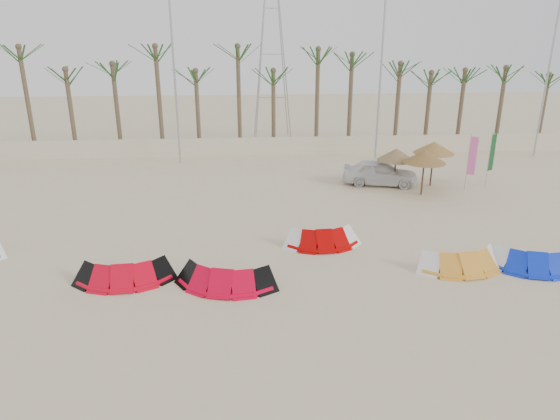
{
  "coord_description": "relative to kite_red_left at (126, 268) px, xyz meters",
  "views": [
    {
      "loc": [
        -1.57,
        -14.73,
        8.76
      ],
      "look_at": [
        0.0,
        6.0,
        1.3
      ],
      "focal_mm": 32.0,
      "sensor_mm": 36.0,
      "label": 1
    }
  ],
  "objects": [
    {
      "name": "lamp_b",
      "position": [
        0.08,
        17.55,
        5.35
      ],
      "size": [
        1.25,
        0.14,
        11.0
      ],
      "color": "#A5A8AD",
      "rests_on": "ground"
    },
    {
      "name": "lamp_d",
      "position": [
        26.08,
        17.55,
        5.35
      ],
      "size": [
        1.25,
        0.14,
        11.0
      ],
      "color": "#A5A8AD",
      "rests_on": "ground"
    },
    {
      "name": "lamp_c",
      "position": [
        14.08,
        17.55,
        5.35
      ],
      "size": [
        1.25,
        0.14,
        11.0
      ],
      "color": "#A5A8AD",
      "rests_on": "ground"
    },
    {
      "name": "kite_red_left",
      "position": [
        0.0,
        0.0,
        0.0
      ],
      "size": [
        3.61,
        1.76,
        0.9
      ],
      "color": "red",
      "rests_on": "ground"
    },
    {
      "name": "kite_red_right",
      "position": [
        7.8,
        2.7,
        -0.0
      ],
      "size": [
        3.3,
        1.69,
        0.9
      ],
      "color": "#A90000",
      "rests_on": "ground"
    },
    {
      "name": "car",
      "position": [
        12.68,
        11.28,
        0.33
      ],
      "size": [
        4.72,
        2.87,
        1.5
      ],
      "primitive_type": "imported",
      "rotation": [
        0.0,
        0.0,
        1.3
      ],
      "color": "white",
      "rests_on": "ground"
    },
    {
      "name": "parasol_right",
      "position": [
        15.69,
        10.85,
        1.91
      ],
      "size": [
        2.4,
        2.4,
        2.69
      ],
      "color": "#4C331E",
      "rests_on": "ground"
    },
    {
      "name": "flag_pink",
      "position": [
        17.45,
        9.66,
        1.59
      ],
      "size": [
        0.44,
        0.18,
        3.38
      ],
      "color": "#A5A8AD",
      "rests_on": "ground"
    },
    {
      "name": "kite_blue",
      "position": [
        15.61,
        -0.19,
        -0.0
      ],
      "size": [
        3.6,
        2.28,
        0.9
      ],
      "color": "#0B28D3",
      "rests_on": "ground"
    },
    {
      "name": "pylon",
      "position": [
        7.05,
        25.55,
        -0.42
      ],
      "size": [
        3.0,
        3.0,
        14.0
      ],
      "primitive_type": null,
      "color": "#A5A8AD",
      "rests_on": "ground"
    },
    {
      "name": "palm_line",
      "position": [
        6.71,
        21.05,
        6.02
      ],
      "size": [
        52.0,
        4.0,
        7.7
      ],
      "color": "brown",
      "rests_on": "ground"
    },
    {
      "name": "kite_orange",
      "position": [
        12.87,
        0.08,
        0.0
      ],
      "size": [
        3.68,
        1.94,
        0.9
      ],
      "color": "orange",
      "rests_on": "ground"
    },
    {
      "name": "parasol_mid",
      "position": [
        14.54,
        9.16,
        1.79
      ],
      "size": [
        2.38,
        2.38,
        2.57
      ],
      "color": "#4C331E",
      "rests_on": "ground"
    },
    {
      "name": "flag_green",
      "position": [
        19.02,
        10.33,
        1.56
      ],
      "size": [
        0.43,
        0.2,
        3.34
      ],
      "color": "#A5A8AD",
      "rests_on": "ground"
    },
    {
      "name": "ground",
      "position": [
        6.05,
        -2.45,
        -0.42
      ],
      "size": [
        120.0,
        120.0,
        0.0
      ],
      "primitive_type": "plane",
      "color": "beige",
      "rests_on": "ground"
    },
    {
      "name": "parasol_left",
      "position": [
        13.39,
        10.68,
        1.57
      ],
      "size": [
        2.22,
        2.22,
        2.35
      ],
      "color": "#4C331E",
      "rests_on": "ground"
    },
    {
      "name": "boundary_wall",
      "position": [
        6.05,
        19.55,
        0.23
      ],
      "size": [
        60.0,
        0.3,
        1.3
      ],
      "primitive_type": "cube",
      "color": "beige",
      "rests_on": "ground"
    },
    {
      "name": "kite_red_mid",
      "position": [
        3.72,
        -0.63,
        0.0
      ],
      "size": [
        3.88,
        2.29,
        0.9
      ],
      "color": "red",
      "rests_on": "ground"
    }
  ]
}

